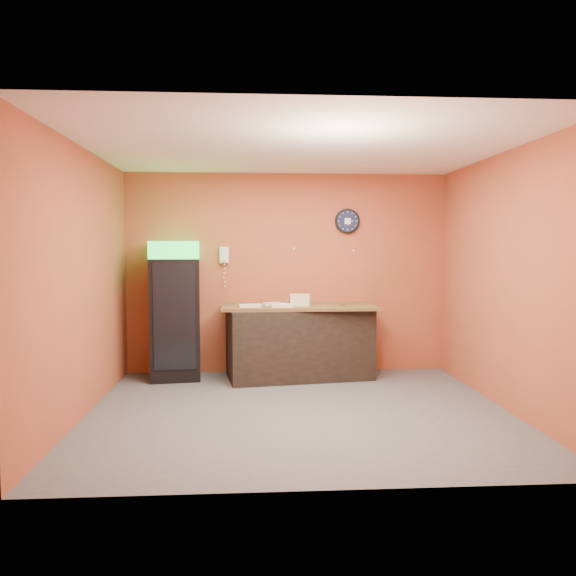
{
  "coord_description": "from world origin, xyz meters",
  "views": [
    {
      "loc": [
        -0.5,
        -5.91,
        1.74
      ],
      "look_at": [
        -0.08,
        0.6,
        1.29
      ],
      "focal_mm": 35.0,
      "sensor_mm": 36.0,
      "label": 1
    }
  ],
  "objects": [
    {
      "name": "wrapped_sandwich_mid",
      "position": [
        -0.11,
        1.32,
        1.01
      ],
      "size": [
        0.31,
        0.18,
        0.04
      ],
      "primitive_type": "cube",
      "rotation": [
        0.0,
        0.0,
        0.22
      ],
      "color": "silver",
      "rests_on": "butcher_paper"
    },
    {
      "name": "beverage_cooler",
      "position": [
        -1.54,
        1.61,
        0.9
      ],
      "size": [
        0.72,
        0.73,
        1.84
      ],
      "rotation": [
        0.0,
        0.0,
        0.13
      ],
      "color": "black",
      "rests_on": "floor"
    },
    {
      "name": "right_wall",
      "position": [
        2.25,
        0.0,
        1.4
      ],
      "size": [
        0.02,
        4.0,
        2.8
      ],
      "primitive_type": "cube",
      "color": "#BA4834",
      "rests_on": "floor"
    },
    {
      "name": "floor",
      "position": [
        0.0,
        0.0,
        0.0
      ],
      "size": [
        4.5,
        4.5,
        0.0
      ],
      "primitive_type": "plane",
      "color": "#47474C",
      "rests_on": "ground"
    },
    {
      "name": "wrapped_sandwich_left",
      "position": [
        -0.52,
        1.35,
        1.01
      ],
      "size": [
        0.3,
        0.16,
        0.04
      ],
      "primitive_type": "cube",
      "rotation": [
        0.0,
        0.0,
        0.17
      ],
      "color": "silver",
      "rests_on": "butcher_paper"
    },
    {
      "name": "kitchen_tool",
      "position": [
        -0.0,
        1.65,
        1.02
      ],
      "size": [
        0.07,
        0.07,
        0.07
      ],
      "primitive_type": "cylinder",
      "color": "silver",
      "rests_on": "butcher_paper"
    },
    {
      "name": "butcher_paper",
      "position": [
        0.14,
        1.58,
        0.97
      ],
      "size": [
        2.06,
        0.89,
        0.04
      ],
      "primitive_type": "cube",
      "rotation": [
        0.0,
        0.0,
        -0.0
      ],
      "color": "brown",
      "rests_on": "prep_counter"
    },
    {
      "name": "left_wall",
      "position": [
        -2.25,
        0.0,
        1.4
      ],
      "size": [
        0.02,
        4.0,
        2.8
      ],
      "primitive_type": "cube",
      "color": "#BA4834",
      "rests_on": "floor"
    },
    {
      "name": "wrapped_sandwich_right",
      "position": [
        -0.24,
        1.59,
        1.01
      ],
      "size": [
        0.27,
        0.21,
        0.04
      ],
      "primitive_type": "cube",
      "rotation": [
        0.0,
        0.0,
        0.53
      ],
      "color": "silver",
      "rests_on": "butcher_paper"
    },
    {
      "name": "back_wall",
      "position": [
        0.0,
        2.0,
        1.4
      ],
      "size": [
        4.5,
        0.02,
        2.8
      ],
      "primitive_type": "cube",
      "color": "#BA4834",
      "rests_on": "floor"
    },
    {
      "name": "ceiling",
      "position": [
        0.0,
        0.0,
        2.8
      ],
      "size": [
        4.5,
        4.0,
        0.02
      ],
      "primitive_type": "cube",
      "color": "white",
      "rests_on": "back_wall"
    },
    {
      "name": "sub_roll_stack",
      "position": [
        0.14,
        1.45,
        1.07
      ],
      "size": [
        0.27,
        0.14,
        0.16
      ],
      "rotation": [
        0.0,
        0.0,
        -0.22
      ],
      "color": "beige",
      "rests_on": "butcher_paper"
    },
    {
      "name": "wall_phone",
      "position": [
        -0.88,
        1.95,
        1.66
      ],
      "size": [
        0.12,
        0.11,
        0.23
      ],
      "color": "white",
      "rests_on": "back_wall"
    },
    {
      "name": "prep_counter",
      "position": [
        0.14,
        1.58,
        0.47
      ],
      "size": [
        2.0,
        1.11,
        0.95
      ],
      "primitive_type": "cube",
      "rotation": [
        0.0,
        0.0,
        0.15
      ],
      "color": "black",
      "rests_on": "floor"
    },
    {
      "name": "wall_clock",
      "position": [
        0.85,
        1.97,
        2.13
      ],
      "size": [
        0.35,
        0.06,
        0.35
      ],
      "color": "black",
      "rests_on": "back_wall"
    }
  ]
}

